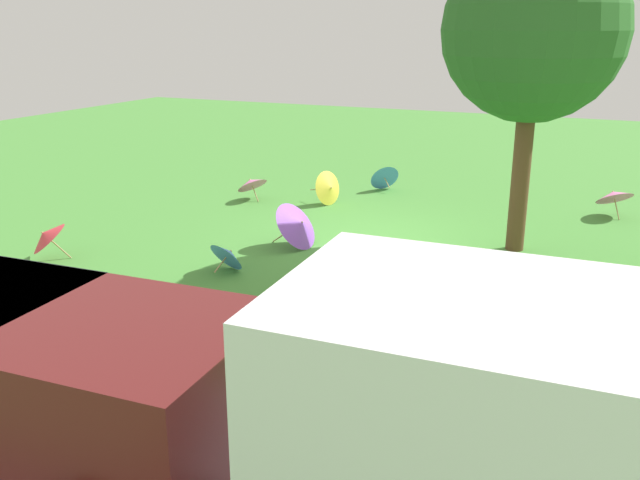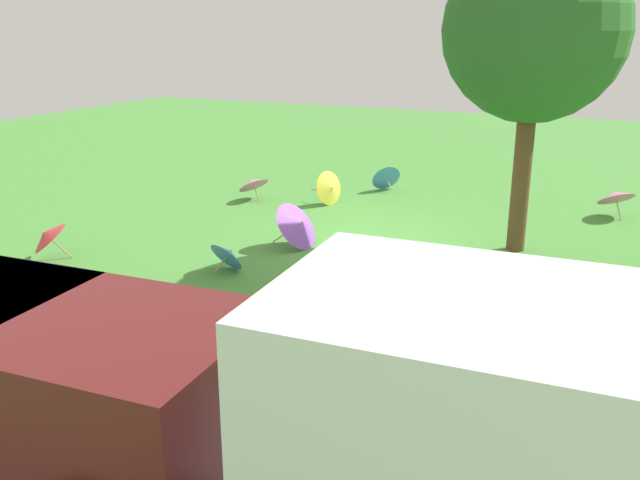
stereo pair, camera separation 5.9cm
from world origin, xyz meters
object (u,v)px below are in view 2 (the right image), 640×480
shade_tree (535,32)px  parasol_purple_0 (299,224)px  parasol_pink_0 (252,183)px  box_trailer_white (531,463)px  parasol_yellow_2 (331,188)px  parasol_blue_0 (229,254)px  parasol_pink_1 (615,196)px  parasol_yellow_1 (532,280)px  parasol_teal_0 (338,291)px  park_bench (470,299)px  parasol_blue_3 (385,176)px  parasol_red_0 (47,235)px

shade_tree → parasol_purple_0: shade_tree is taller
shade_tree → parasol_pink_0: 7.05m
box_trailer_white → shade_tree: 8.71m
parasol_purple_0 → parasol_yellow_2: parasol_purple_0 is taller
parasol_blue_0 → parasol_pink_1: bearing=-132.4°
shade_tree → parasol_yellow_1: 4.15m
parasol_yellow_1 → parasol_yellow_2: (4.85, -3.76, 0.11)m
parasol_teal_0 → parasol_yellow_1: 3.03m
park_bench → parasol_pink_1: 7.01m
parasol_pink_0 → parasol_yellow_1: parasol_pink_0 is taller
parasol_yellow_2 → shade_tree: bearing=160.1°
parasol_blue_0 → parasol_teal_0: bearing=153.7°
park_bench → parasol_blue_3: park_bench is taller
parasol_purple_0 → parasol_red_0: bearing=33.7°
shade_tree → parasol_pink_0: (6.09, -1.24, -3.34)m
parasol_pink_1 → parasol_blue_0: bearing=47.6°
parasol_blue_3 → box_trailer_white: bearing=113.0°
box_trailer_white → parasol_purple_0: bearing=-54.3°
parasol_teal_0 → parasol_yellow_1: bearing=-137.0°
park_bench → parasol_red_0: 7.18m
parasol_yellow_2 → parasol_red_0: bearing=61.8°
parasol_blue_0 → parasol_purple_0: 1.68m
park_bench → parasol_pink_0: bearing=-39.5°
parasol_teal_0 → parasol_pink_1: size_ratio=1.05×
parasol_teal_0 → parasol_pink_0: size_ratio=1.20×
box_trailer_white → parasol_yellow_1: box_trailer_white is taller
park_bench → parasol_purple_0: (3.58, -2.32, -0.04)m
parasol_teal_0 → parasol_blue_3: bearing=-75.3°
box_trailer_white → parasol_purple_0: size_ratio=3.20×
parasol_pink_1 → box_trailer_white: bearing=89.0°
parasol_teal_0 → parasol_yellow_2: (2.64, -5.82, -0.09)m
parasol_pink_1 → parasol_purple_0: bearing=41.6°
parasol_yellow_2 → parasol_pink_1: parasol_yellow_2 is taller
parasol_purple_0 → box_trailer_white: bearing=125.7°
parasol_blue_0 → parasol_pink_0: size_ratio=0.80×
shade_tree → parasol_purple_0: (3.58, 1.46, -3.31)m
box_trailer_white → parasol_pink_0: bearing=-52.1°
box_trailer_white → parasol_blue_3: 12.74m
park_bench → parasol_yellow_2: (4.28, -5.33, -0.08)m
park_bench → shade_tree: size_ratio=0.31×
parasol_pink_0 → parasol_yellow_1: (-6.66, 3.45, -0.13)m
parasol_teal_0 → parasol_blue_3: (2.02, -7.69, -0.15)m
parasol_red_0 → parasol_yellow_2: bearing=-118.2°
box_trailer_white → parasol_yellow_2: size_ratio=3.96×
park_bench → parasol_yellow_1: size_ratio=2.23×
parasol_yellow_2 → park_bench: bearing=128.7°
parasol_yellow_1 → parasol_yellow_2: parasol_yellow_2 is taller
parasol_red_0 → parasol_yellow_2: 6.13m
parasol_red_0 → parasol_pink_1: size_ratio=0.90×
parasol_blue_0 → parasol_pink_0: 4.75m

